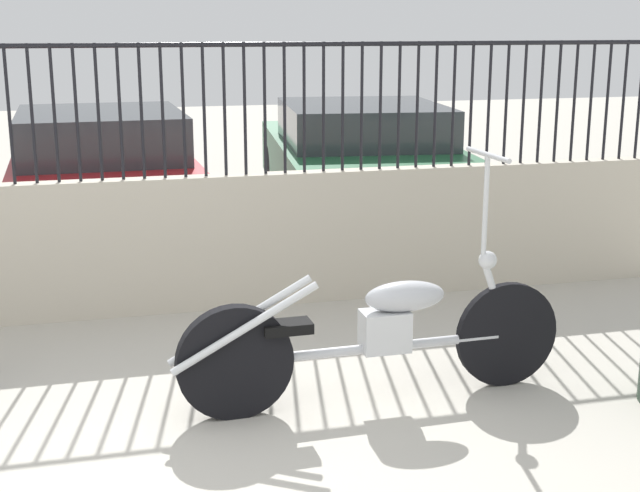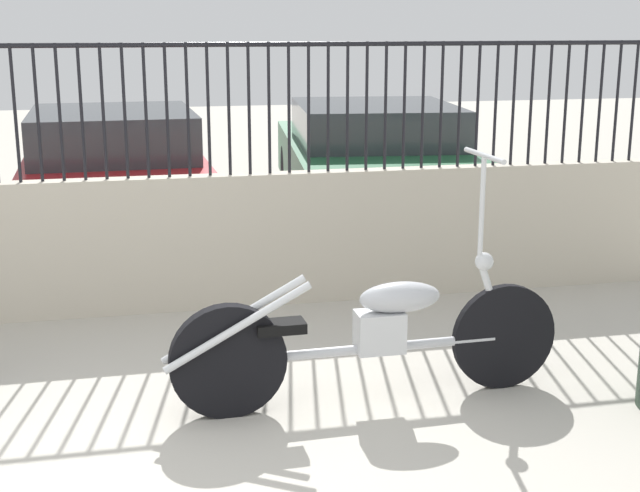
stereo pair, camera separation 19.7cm
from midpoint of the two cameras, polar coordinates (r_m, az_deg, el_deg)
low_wall at (r=6.89m, az=-11.79°, el=-0.03°), size 9.18×0.18×1.04m
fence_railing at (r=6.71m, az=-12.28°, el=9.43°), size 9.18×0.04×0.99m
motorcycle_silver at (r=5.17m, az=3.29°, el=-5.71°), size 2.37×0.52×1.46m
car_red at (r=9.40m, az=-12.42°, el=4.62°), size 1.85×4.11×1.32m
car_green at (r=10.17m, az=3.91°, el=5.59°), size 2.36×4.48×1.30m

